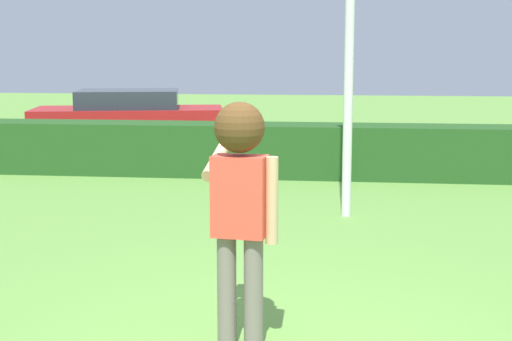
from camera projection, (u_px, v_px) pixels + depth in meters
person at (240, 191)px, 5.22m from camera, size 0.56×0.79×1.80m
frisbee at (231, 182)px, 5.81m from camera, size 0.28×0.28×0.03m
hedge_row at (313, 151)px, 12.55m from camera, size 18.71×0.90×0.89m
parked_car_red at (129, 115)px, 16.56m from camera, size 4.45×2.50×1.25m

